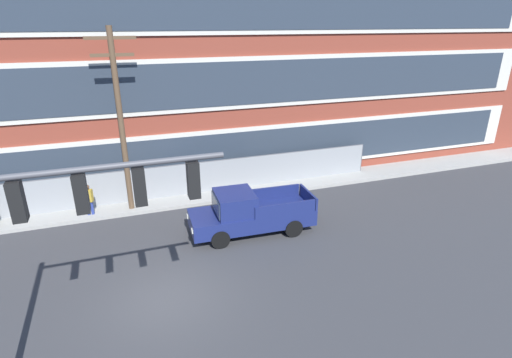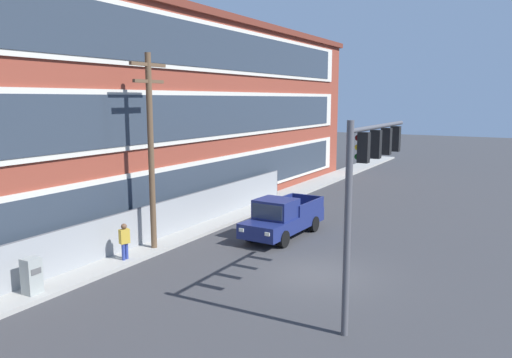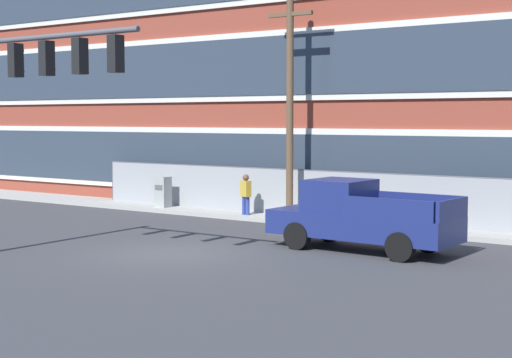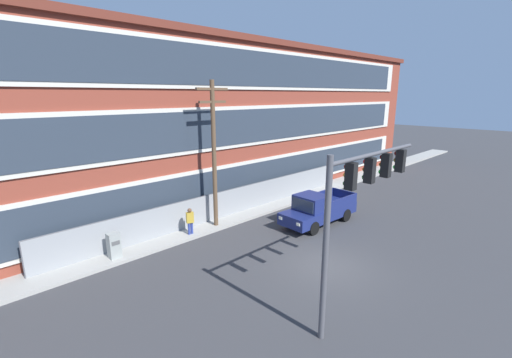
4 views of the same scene
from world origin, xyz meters
name	(u,v)px [view 3 (image 3 of 4)]	position (x,y,z in m)	size (l,w,h in m)	color
ground_plane	(169,254)	(0.00, 0.00, 0.00)	(160.00, 160.00, 0.00)	#38383A
sidewalk_building_side	(313,221)	(0.00, 7.93, 0.08)	(80.00, 2.03, 0.16)	#9E9B93
brick_mill_building	(400,68)	(0.90, 13.22, 5.83)	(51.55, 9.16, 11.64)	brown
chain_link_fence	(349,197)	(1.24, 8.30, 0.97)	(23.56, 0.06, 1.90)	gray
traffic_signal_mast	(34,86)	(-2.31, -2.69, 4.63)	(5.83, 0.43, 6.19)	#4C4C51
pickup_truck_navy	(359,218)	(4.12, 3.49, 0.95)	(5.58, 2.20, 2.02)	navy
utility_pole_near_corner	(290,91)	(-0.74, 7.48, 4.76)	(2.14, 0.26, 8.69)	brown
electrical_cabinet	(163,194)	(-6.92, 7.55, 0.71)	(0.55, 0.51, 1.41)	#939993
pedestrian_near_cabinet	(246,193)	(-2.64, 7.40, 0.97)	(0.46, 0.36, 1.69)	navy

